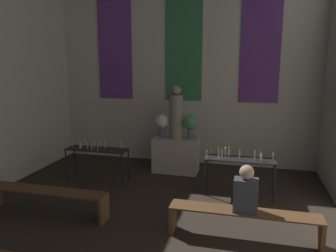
# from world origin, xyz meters

# --- Properties ---
(wall_back) EXTENTS (7.10, 0.16, 5.34)m
(wall_back) POSITION_xyz_m (0.00, 11.40, 2.70)
(wall_back) COLOR beige
(wall_back) RESTS_ON ground_plane
(altar) EXTENTS (1.11, 0.57, 0.87)m
(altar) POSITION_xyz_m (0.00, 10.46, 0.43)
(altar) COLOR #ADA38E
(altar) RESTS_ON ground_plane
(statue) EXTENTS (0.33, 0.33, 1.29)m
(statue) POSITION_xyz_m (0.00, 10.46, 1.46)
(statue) COLOR gray
(statue) RESTS_ON altar
(flower_vase_left) EXTENTS (0.35, 0.35, 0.59)m
(flower_vase_left) POSITION_xyz_m (-0.35, 10.46, 1.25)
(flower_vase_left) COLOR #4C5666
(flower_vase_left) RESTS_ON altar
(flower_vase_right) EXTENTS (0.35, 0.35, 0.59)m
(flower_vase_right) POSITION_xyz_m (0.35, 10.46, 1.25)
(flower_vase_right) COLOR #4C5666
(flower_vase_right) RESTS_ON altar
(candle_rack_left) EXTENTS (1.42, 0.45, 0.98)m
(candle_rack_left) POSITION_xyz_m (-1.60, 9.36, 0.68)
(candle_rack_left) COLOR black
(candle_rack_left) RESTS_ON ground_plane
(candle_rack_right) EXTENTS (1.42, 0.45, 0.97)m
(candle_rack_right) POSITION_xyz_m (1.59, 9.36, 0.68)
(candle_rack_right) COLOR black
(candle_rack_right) RESTS_ON ground_plane
(pew_back_left) EXTENTS (2.29, 0.36, 0.48)m
(pew_back_left) POSITION_xyz_m (-1.72, 7.58, 0.35)
(pew_back_left) COLOR brown
(pew_back_left) RESTS_ON ground_plane
(pew_back_right) EXTENTS (2.29, 0.36, 0.48)m
(pew_back_right) POSITION_xyz_m (1.72, 7.58, 0.35)
(pew_back_right) COLOR brown
(pew_back_right) RESTS_ON ground_plane
(person_seated) EXTENTS (0.36, 0.24, 0.73)m
(person_seated) POSITION_xyz_m (1.74, 7.58, 0.80)
(person_seated) COLOR #383D47
(person_seated) RESTS_ON pew_back_right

